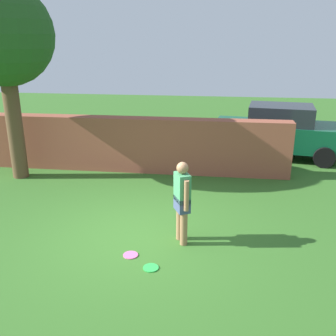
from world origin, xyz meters
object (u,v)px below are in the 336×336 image
Objects in this scene: person at (182,199)px; frisbee_pink at (131,255)px; frisbee_green at (151,268)px; tree at (3,37)px; car at (279,131)px.

frisbee_pink is at bearing 100.20° from person.
person is 6.00× the size of frisbee_green.
frisbee_green is at bearing 130.47° from person.
tree is at bearing 32.42° from person.
frisbee_pink and frisbee_green have the same top height.
frisbee_pink is (-3.50, -6.71, -0.85)m from car.
frisbee_pink is at bearing -42.34° from tree.
person is at bearing 66.15° from frisbee_green.
car is 7.62m from frisbee_pink.
tree is 6.48m from person.
tree is 8.64m from car.
frisbee_pink is at bearing 141.26° from frisbee_green.
tree reaches higher than frisbee_green.
car is at bearing -49.07° from person.
person reaches higher than frisbee_green.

